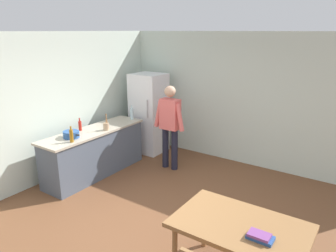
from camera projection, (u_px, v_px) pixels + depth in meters
ground_plane at (153, 227)px, 4.58m from camera, size 14.00×14.00×0.00m
wall_back at (239, 99)px, 6.56m from camera, size 6.40×0.12×2.70m
wall_left at (44, 109)px, 5.75m from camera, size 0.12×5.60×2.70m
kitchen_counter at (95, 152)px, 6.16m from camera, size 0.64×2.20×0.90m
refrigerator at (149, 113)px, 7.24m from camera, size 0.70×0.67×1.80m
person at (170, 122)px, 6.27m from camera, size 0.70×0.22×1.70m
dining_table at (240, 230)px, 3.39m from camera, size 1.40×0.90×0.75m
cooking_pot at (71, 134)px, 5.59m from camera, size 0.40×0.28×0.12m
utensil_jar at (106, 126)px, 6.00m from camera, size 0.11×0.11×0.32m
bottle_sauce_red at (80, 126)px, 5.98m from camera, size 0.06×0.06×0.24m
bottle_water_clear at (132, 114)px, 6.72m from camera, size 0.07×0.07×0.30m
bottle_oil_amber at (71, 136)px, 5.35m from camera, size 0.06×0.06×0.28m
book_stack at (260, 237)px, 3.11m from camera, size 0.26×0.16×0.06m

